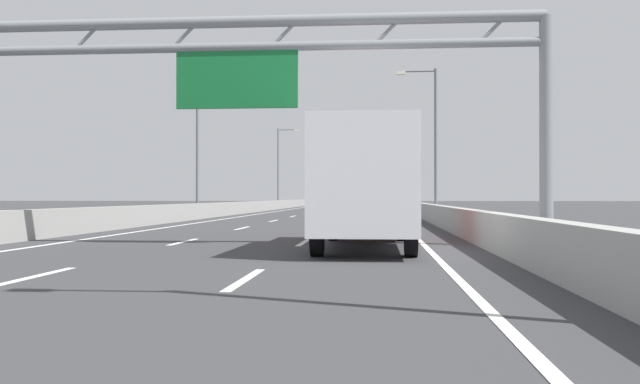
{
  "coord_description": "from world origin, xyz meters",
  "views": [
    {
      "loc": [
        3.92,
        1.51,
        1.35
      ],
      "look_at": [
        -1.17,
        63.61,
        1.79
      ],
      "focal_mm": 38.49,
      "sensor_mm": 36.0,
      "label": 1
    }
  ],
  "objects": [
    {
      "name": "ground_plane",
      "position": [
        0.0,
        100.0,
        0.0
      ],
      "size": [
        260.0,
        260.0,
        0.0
      ],
      "primitive_type": "plane",
      "color": "#38383A"
    },
    {
      "name": "lane_dash_left_1",
      "position": [
        -1.8,
        12.5,
        0.01
      ],
      "size": [
        0.16,
        3.0,
        0.01
      ],
      "primitive_type": "cube",
      "color": "white",
      "rests_on": "ground_plane"
    },
    {
      "name": "lane_dash_left_2",
      "position": [
        -1.8,
        21.5,
        0.01
      ],
      "size": [
        0.16,
        3.0,
        0.01
      ],
      "primitive_type": "cube",
      "color": "white",
      "rests_on": "ground_plane"
    },
    {
      "name": "lane_dash_left_3",
      "position": [
        -1.8,
        30.5,
        0.01
      ],
      "size": [
        0.16,
        3.0,
        0.01
      ],
      "primitive_type": "cube",
      "color": "white",
      "rests_on": "ground_plane"
    },
    {
      "name": "lane_dash_left_4",
      "position": [
        -1.8,
        39.5,
        0.01
      ],
      "size": [
        0.16,
        3.0,
        0.01
      ],
      "primitive_type": "cube",
      "color": "white",
      "rests_on": "ground_plane"
    },
    {
      "name": "lane_dash_left_5",
      "position": [
        -1.8,
        48.5,
        0.01
      ],
      "size": [
        0.16,
        3.0,
        0.01
      ],
      "primitive_type": "cube",
      "color": "white",
      "rests_on": "ground_plane"
    },
    {
      "name": "lane_dash_left_6",
      "position": [
        -1.8,
        57.5,
        0.01
      ],
      "size": [
        0.16,
        3.0,
        0.01
      ],
      "primitive_type": "cube",
      "color": "white",
      "rests_on": "ground_plane"
    },
    {
      "name": "lane_dash_left_7",
      "position": [
        -1.8,
        66.5,
        0.01
      ],
      "size": [
        0.16,
        3.0,
        0.01
      ],
      "primitive_type": "cube",
      "color": "white",
      "rests_on": "ground_plane"
    },
    {
      "name": "lane_dash_left_8",
      "position": [
        -1.8,
        75.5,
        0.01
      ],
      "size": [
        0.16,
        3.0,
        0.01
      ],
      "primitive_type": "cube",
      "color": "white",
      "rests_on": "ground_plane"
    },
    {
      "name": "lane_dash_left_9",
      "position": [
        -1.8,
        84.5,
        0.01
      ],
      "size": [
        0.16,
        3.0,
        0.01
      ],
      "primitive_type": "cube",
      "color": "white",
      "rests_on": "ground_plane"
    },
    {
      "name": "lane_dash_left_10",
      "position": [
        -1.8,
        93.5,
        0.01
      ],
      "size": [
        0.16,
        3.0,
        0.01
      ],
      "primitive_type": "cube",
      "color": "white",
      "rests_on": "ground_plane"
    },
    {
      "name": "lane_dash_left_11",
      "position": [
        -1.8,
        102.5,
        0.01
      ],
      "size": [
        0.16,
        3.0,
        0.01
      ],
      "primitive_type": "cube",
      "color": "white",
      "rests_on": "ground_plane"
    },
    {
      "name": "lane_dash_left_12",
      "position": [
        -1.8,
        111.5,
        0.01
      ],
      "size": [
        0.16,
        3.0,
        0.01
      ],
      "primitive_type": "cube",
      "color": "white",
      "rests_on": "ground_plane"
    },
    {
      "name": "lane_dash_left_13",
      "position": [
        -1.8,
        120.5,
        0.01
      ],
      "size": [
        0.16,
        3.0,
        0.01
      ],
      "primitive_type": "cube",
      "color": "white",
      "rests_on": "ground_plane"
    },
    {
      "name": "lane_dash_left_14",
      "position": [
        -1.8,
        129.5,
        0.01
      ],
      "size": [
        0.16,
        3.0,
        0.01
      ],
      "primitive_type": "cube",
      "color": "white",
      "rests_on": "ground_plane"
    },
    {
      "name": "lane_dash_left_15",
      "position": [
        -1.8,
        138.5,
        0.01
      ],
      "size": [
        0.16,
        3.0,
        0.01
      ],
      "primitive_type": "cube",
      "color": "white",
      "rests_on": "ground_plane"
    },
    {
      "name": "lane_dash_left_16",
      "position": [
        -1.8,
        147.5,
        0.01
      ],
      "size": [
        0.16,
        3.0,
        0.01
      ],
      "primitive_type": "cube",
      "color": "white",
      "rests_on": "ground_plane"
    },
    {
      "name": "lane_dash_left_17",
      "position": [
        -1.8,
        156.5,
        0.01
      ],
      "size": [
        0.16,
        3.0,
        0.01
      ],
      "primitive_type": "cube",
      "color": "white",
      "rests_on": "ground_plane"
    },
    {
      "name": "lane_dash_right_1",
      "position": [
        1.8,
        12.5,
        0.01
      ],
      "size": [
        0.16,
        3.0,
        0.01
      ],
      "primitive_type": "cube",
      "color": "white",
      "rests_on": "ground_plane"
    },
    {
      "name": "lane_dash_right_2",
      "position": [
        1.8,
        21.5,
        0.01
      ],
      "size": [
        0.16,
        3.0,
        0.01
      ],
      "primitive_type": "cube",
      "color": "white",
      "rests_on": "ground_plane"
    },
    {
      "name": "lane_dash_right_3",
      "position": [
        1.8,
        30.5,
        0.01
      ],
      "size": [
        0.16,
        3.0,
        0.01
      ],
      "primitive_type": "cube",
      "color": "white",
      "rests_on": "ground_plane"
    },
    {
      "name": "lane_dash_right_4",
      "position": [
        1.8,
        39.5,
        0.01
      ],
      "size": [
        0.16,
        3.0,
        0.01
      ],
      "primitive_type": "cube",
      "color": "white",
      "rests_on": "ground_plane"
    },
    {
      "name": "lane_dash_right_5",
      "position": [
        1.8,
        48.5,
        0.01
      ],
      "size": [
        0.16,
        3.0,
        0.01
      ],
      "primitive_type": "cube",
      "color": "white",
      "rests_on": "ground_plane"
    },
    {
      "name": "lane_dash_right_6",
      "position": [
        1.8,
        57.5,
        0.01
      ],
      "size": [
        0.16,
        3.0,
        0.01
      ],
      "primitive_type": "cube",
      "color": "white",
      "rests_on": "ground_plane"
    },
    {
      "name": "lane_dash_right_7",
      "position": [
        1.8,
        66.5,
        0.01
      ],
      "size": [
        0.16,
        3.0,
        0.01
      ],
      "primitive_type": "cube",
      "color": "white",
      "rests_on": "ground_plane"
    },
    {
      "name": "lane_dash_right_8",
      "position": [
        1.8,
        75.5,
        0.01
      ],
      "size": [
        0.16,
        3.0,
        0.01
      ],
      "primitive_type": "cube",
      "color": "white",
      "rests_on": "ground_plane"
    },
    {
      "name": "lane_dash_right_9",
      "position": [
        1.8,
        84.5,
        0.01
      ],
      "size": [
        0.16,
        3.0,
        0.01
      ],
      "primitive_type": "cube",
      "color": "white",
      "rests_on": "ground_plane"
    },
    {
      "name": "lane_dash_right_10",
      "position": [
        1.8,
        93.5,
        0.01
      ],
      "size": [
        0.16,
        3.0,
        0.01
      ],
      "primitive_type": "cube",
      "color": "white",
      "rests_on": "ground_plane"
    },
    {
      "name": "lane_dash_right_11",
      "position": [
        1.8,
        102.5,
        0.01
      ],
      "size": [
        0.16,
        3.0,
        0.01
      ],
      "primitive_type": "cube",
      "color": "white",
      "rests_on": "ground_plane"
    },
    {
      "name": "lane_dash_right_12",
      "position": [
        1.8,
        111.5,
        0.01
      ],
      "size": [
        0.16,
        3.0,
        0.01
      ],
      "primitive_type": "cube",
      "color": "white",
      "rests_on": "ground_plane"
    },
    {
      "name": "lane_dash_right_13",
      "position": [
        1.8,
        120.5,
        0.01
      ],
      "size": [
        0.16,
        3.0,
        0.01
      ],
      "primitive_type": "cube",
      "color": "white",
      "rests_on": "ground_plane"
    },
    {
      "name": "lane_dash_right_14",
      "position": [
        1.8,
        129.5,
        0.01
      ],
      "size": [
        0.16,
        3.0,
        0.01
      ],
      "primitive_type": "cube",
      "color": "white",
      "rests_on": "ground_plane"
    },
    {
      "name": "lane_dash_right_15",
      "position": [
        1.8,
        138.5,
        0.01
      ],
      "size": [
        0.16,
        3.0,
        0.01
      ],
      "primitive_type": "cube",
      "color": "white",
      "rests_on": "ground_plane"
    },
    {
      "name": "lane_dash_right_16",
      "position": [
        1.8,
        147.5,
        0.01
      ],
      "size": [
        0.16,
        3.0,
        0.01
      ],
      "primitive_type": "cube",
      "color": "white",
      "rests_on": "ground_plane"
    },
    {
      "name": "lane_dash_right_17",
      "position": [
        1.8,
        156.5,
        0.01
      ],
      "size": [
        0.16,
        3.0,
        0.01
      ],
      "primitive_type": "cube",
      "color": "white",
      "rests_on": "ground_plane"
    },
    {
      "name": "edge_line_left",
      "position": [
        -5.25,
        88.0,
        0.01
      ],
      "size": [
        0.16,
        176.0,
        0.01
      ],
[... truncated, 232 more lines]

